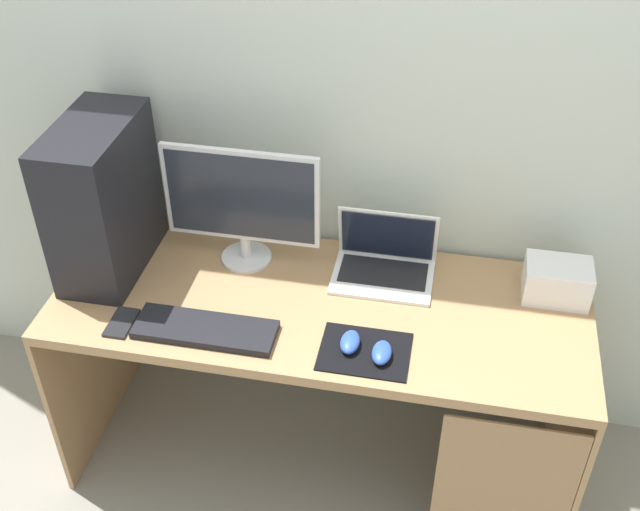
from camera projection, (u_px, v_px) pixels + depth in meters
The scene contains 12 objects.
ground_plane at pixel (320, 452), 2.85m from camera, with size 8.00×8.00×0.00m, color gray.
wall_back at pixel (344, 79), 2.34m from camera, with size 4.00×0.05×2.60m.
desk at pixel (325, 336), 2.48m from camera, with size 1.66×0.65×0.73m.
pc_tower at pixel (103, 198), 2.41m from camera, with size 0.22×0.42×0.50m, color black.
monitor at pixel (242, 203), 2.44m from camera, with size 0.50×0.17×0.42m.
laptop at pixel (384, 263), 2.49m from camera, with size 0.32×0.22×0.21m.
projector at pixel (557, 281), 2.39m from camera, with size 0.20×0.14×0.12m, color white.
keyboard at pixel (205, 330), 2.29m from camera, with size 0.42×0.14×0.02m, color black.
mousepad at pixel (365, 352), 2.23m from camera, with size 0.26×0.20×0.01m, color black.
mouse_left at pixel (350, 342), 2.23m from camera, with size 0.06×0.10×0.03m, color #2D51B2.
mouse_right at pixel (382, 353), 2.20m from camera, with size 0.06×0.10×0.03m, color #2D51B2.
cell_phone at pixel (121, 323), 2.32m from camera, with size 0.07×0.13×0.01m, color #232326.
Camera 1 is at (0.35, -1.79, 2.31)m, focal length 43.67 mm.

